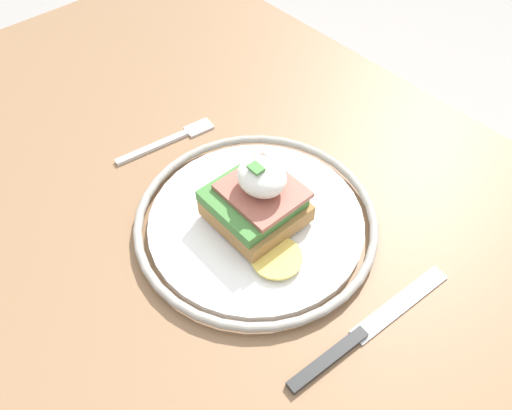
# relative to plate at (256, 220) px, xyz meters

# --- Properties ---
(dining_table) EXTENTS (1.14, 0.68, 0.76)m
(dining_table) POSITION_rel_plate_xyz_m (-0.02, 0.01, -0.13)
(dining_table) COLOR #846042
(dining_table) RESTS_ON ground_plane
(plate) EXTENTS (0.27, 0.27, 0.02)m
(plate) POSITION_rel_plate_xyz_m (0.00, 0.00, 0.00)
(plate) COLOR white
(plate) RESTS_ON dining_table
(sandwich) EXTENTS (0.13, 0.09, 0.08)m
(sandwich) POSITION_rel_plate_xyz_m (0.00, 0.00, 0.04)
(sandwich) COLOR #9E703D
(sandwich) RESTS_ON plate
(fork) EXTENTS (0.03, 0.14, 0.00)m
(fork) POSITION_rel_plate_xyz_m (-0.18, 0.01, -0.01)
(fork) COLOR silver
(fork) RESTS_ON dining_table
(knife) EXTENTS (0.03, 0.21, 0.01)m
(knife) POSITION_rel_plate_xyz_m (0.17, -0.02, -0.01)
(knife) COLOR #2D2D2D
(knife) RESTS_ON dining_table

